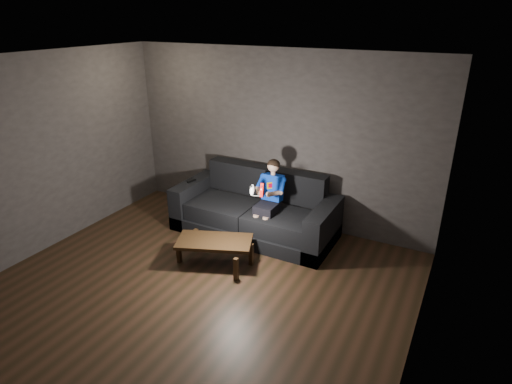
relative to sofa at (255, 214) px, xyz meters
The scene contains 11 objects.
floor 1.94m from the sofa, 88.35° to the right, with size 5.00×5.00×0.00m, color black.
back_wall 1.19m from the sofa, 84.60° to the left, with size 5.00×0.04×2.70m, color #342E2D.
left_wall 3.28m from the sofa, 141.90° to the right, with size 0.04×5.00×2.70m, color #342E2D.
right_wall 3.36m from the sofa, 36.88° to the right, with size 0.04×5.00×2.70m, color #342E2D.
ceiling 3.07m from the sofa, 88.35° to the right, with size 5.00×5.00×0.02m, color silver.
sofa is the anchor object (origin of this frame).
child 0.53m from the sofa, 15.59° to the right, with size 0.43×0.53×1.06m.
wii_remote_red 0.89m from the sofa, 53.53° to the right, with size 0.05×0.07×0.19m.
nunchuk_white 0.81m from the sofa, 66.80° to the right, with size 0.08×0.11×0.17m.
wii_remote_black 1.17m from the sofa, behind, with size 0.07×0.17×0.03m.
coffee_table 1.05m from the sofa, 93.32° to the right, with size 1.10×0.83×0.36m.
Camera 1 is at (2.70, -3.27, 3.16)m, focal length 30.00 mm.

